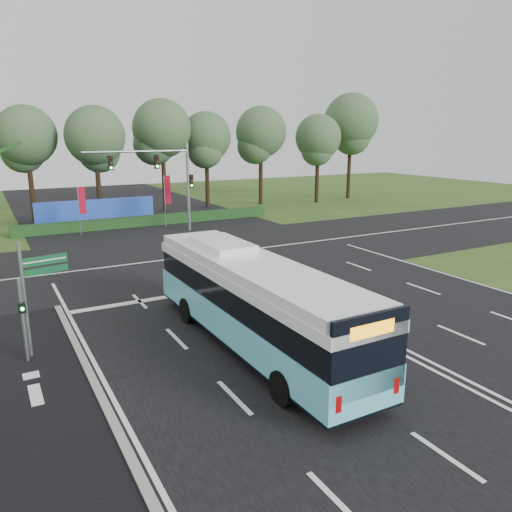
{
  "coord_description": "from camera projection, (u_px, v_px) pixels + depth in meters",
  "views": [
    {
      "loc": [
        -12.53,
        -17.11,
        7.73
      ],
      "look_at": [
        -2.0,
        2.0,
        2.35
      ],
      "focal_mm": 35.0,
      "sensor_mm": 36.0,
      "label": 1
    }
  ],
  "objects": [
    {
      "name": "ground",
      "position": [
        317.0,
        311.0,
        22.27
      ],
      "size": [
        120.0,
        120.0,
        0.0
      ],
      "primitive_type": "plane",
      "color": "#2C4F1A",
      "rests_on": "ground"
    },
    {
      "name": "road_main",
      "position": [
        317.0,
        311.0,
        22.27
      ],
      "size": [
        20.0,
        120.0,
        0.04
      ],
      "primitive_type": "cube",
      "color": "black",
      "rests_on": "ground"
    },
    {
      "name": "road_cross",
      "position": [
        209.0,
        255.0,
        32.47
      ],
      "size": [
        120.0,
        14.0,
        0.05
      ],
      "primitive_type": "cube",
      "color": "black",
      "rests_on": "ground"
    },
    {
      "name": "bike_path",
      "position": [
        12.0,
        418.0,
        13.86
      ],
      "size": [
        5.0,
        18.0,
        0.06
      ],
      "primitive_type": "cube",
      "color": "black",
      "rests_on": "ground"
    },
    {
      "name": "kerb_strip",
      "position": [
        100.0,
        396.0,
        14.98
      ],
      "size": [
        0.25,
        18.0,
        0.12
      ],
      "primitive_type": "cube",
      "color": "gray",
      "rests_on": "ground"
    },
    {
      "name": "city_bus",
      "position": [
        253.0,
        301.0,
        18.07
      ],
      "size": [
        2.78,
        12.46,
        3.57
      ],
      "rotation": [
        0.0,
        0.0,
        0.01
      ],
      "color": "#60CDDF",
      "rests_on": "ground"
    },
    {
      "name": "pedestrian_signal",
      "position": [
        23.0,
        319.0,
        16.86
      ],
      "size": [
        0.25,
        0.4,
        2.99
      ],
      "rotation": [
        0.0,
        0.0,
        -0.1
      ],
      "color": "gray",
      "rests_on": "ground"
    },
    {
      "name": "street_sign",
      "position": [
        34.0,
        285.0,
        17.26
      ],
      "size": [
        1.6,
        0.39,
        4.16
      ],
      "rotation": [
        0.0,
        0.0,
        0.19
      ],
      "color": "gray",
      "rests_on": "ground"
    },
    {
      "name": "banner_flag_left",
      "position": [
        81.0,
        203.0,
        38.05
      ],
      "size": [
        0.57,
        0.06,
        3.84
      ],
      "rotation": [
        0.0,
        0.0,
        -0.0
      ],
      "color": "gray",
      "rests_on": "ground"
    },
    {
      "name": "banner_flag_mid",
      "position": [
        167.0,
        193.0,
        41.42
      ],
      "size": [
        0.63,
        0.24,
        4.42
      ],
      "rotation": [
        0.0,
        0.0,
        0.3
      ],
      "color": "gray",
      "rests_on": "ground"
    },
    {
      "name": "traffic_light_gantry",
      "position": [
        166.0,
        174.0,
        38.68
      ],
      "size": [
        8.41,
        0.28,
        7.0
      ],
      "color": "gray",
      "rests_on": "ground"
    },
    {
      "name": "hedge",
      "position": [
        151.0,
        221.0,
        43.01
      ],
      "size": [
        22.0,
        1.2,
        0.8
      ],
      "primitive_type": "cube",
      "color": "#143917",
      "rests_on": "ground"
    },
    {
      "name": "blue_hoarding",
      "position": [
        96.0,
        212.0,
        43.09
      ],
      "size": [
        10.0,
        0.3,
        2.2
      ],
      "primitive_type": "cube",
      "color": "#2145B6",
      "rests_on": "ground"
    },
    {
      "name": "eucalyptus_row",
      "position": [
        171.0,
        131.0,
        48.84
      ],
      "size": [
        54.16,
        8.74,
        12.35
      ],
      "color": "black",
      "rests_on": "ground"
    }
  ]
}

